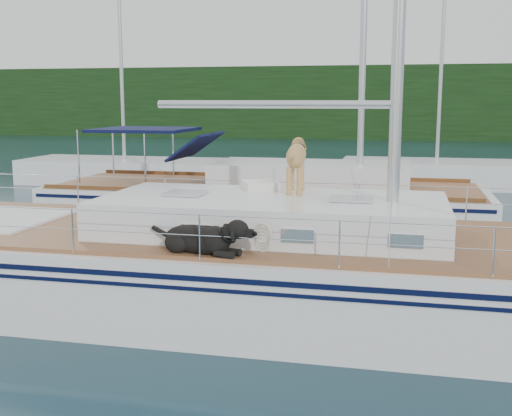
# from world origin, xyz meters

# --- Properties ---
(ground) EXTENTS (120.00, 120.00, 0.00)m
(ground) POSITION_xyz_m (0.00, 0.00, 0.00)
(ground) COLOR black
(ground) RESTS_ON ground
(tree_line) EXTENTS (90.00, 3.00, 6.00)m
(tree_line) POSITION_xyz_m (0.00, 45.00, 3.00)
(tree_line) COLOR black
(tree_line) RESTS_ON ground
(shore_bank) EXTENTS (92.00, 1.00, 1.20)m
(shore_bank) POSITION_xyz_m (0.00, 46.20, 0.60)
(shore_bank) COLOR #595147
(shore_bank) RESTS_ON ground
(main_sailboat) EXTENTS (12.00, 3.80, 14.01)m
(main_sailboat) POSITION_xyz_m (0.10, -0.00, 0.68)
(main_sailboat) COLOR white
(main_sailboat) RESTS_ON ground
(neighbor_sailboat) EXTENTS (11.00, 3.50, 13.30)m
(neighbor_sailboat) POSITION_xyz_m (-0.59, 6.34, 0.63)
(neighbor_sailboat) COLOR white
(neighbor_sailboat) RESTS_ON ground
(bg_boat_west) EXTENTS (8.00, 3.00, 11.65)m
(bg_boat_west) POSITION_xyz_m (-8.00, 14.00, 0.45)
(bg_boat_west) COLOR white
(bg_boat_west) RESTS_ON ground
(bg_boat_center) EXTENTS (7.20, 3.00, 11.65)m
(bg_boat_center) POSITION_xyz_m (4.00, 16.00, 0.45)
(bg_boat_center) COLOR white
(bg_boat_center) RESTS_ON ground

